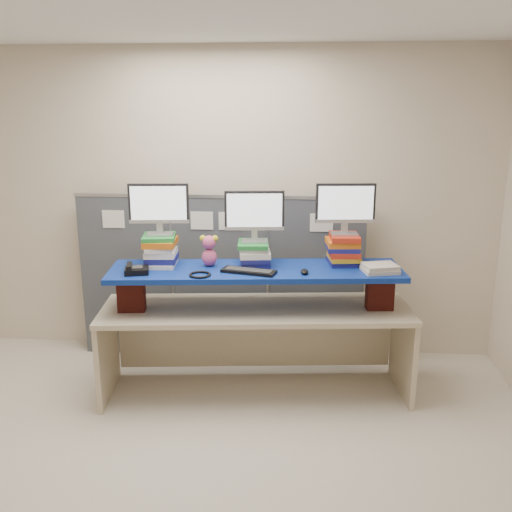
# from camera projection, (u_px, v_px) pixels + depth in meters

# --- Properties ---
(room) EXTENTS (5.00, 4.00, 2.80)m
(room) POSITION_uv_depth(u_px,v_px,m) (174.00, 264.00, 3.30)
(room) COLOR beige
(room) RESTS_ON ground
(cubicle_partition) EXTENTS (2.60, 0.06, 1.53)m
(cubicle_partition) POSITION_uv_depth(u_px,v_px,m) (220.00, 277.00, 5.17)
(cubicle_partition) COLOR #3D4048
(cubicle_partition) RESTS_ON ground
(desk) EXTENTS (2.50, 0.96, 0.74)m
(desk) POSITION_uv_depth(u_px,v_px,m) (256.00, 325.00, 4.54)
(desk) COLOR #C5B596
(desk) RESTS_ON ground
(brick_pier_left) EXTENTS (0.22, 0.13, 0.28)m
(brick_pier_left) POSITION_uv_depth(u_px,v_px,m) (131.00, 294.00, 4.39)
(brick_pier_left) COLOR maroon
(brick_pier_left) RESTS_ON desk
(brick_pier_right) EXTENTS (0.22, 0.13, 0.28)m
(brick_pier_right) POSITION_uv_depth(u_px,v_px,m) (380.00, 292.00, 4.43)
(brick_pier_right) COLOR maroon
(brick_pier_right) RESTS_ON desk
(blue_board) EXTENTS (2.31, 0.80, 0.04)m
(blue_board) POSITION_uv_depth(u_px,v_px,m) (256.00, 271.00, 4.42)
(blue_board) COLOR navy
(blue_board) RESTS_ON brick_pier_left
(book_stack_left) EXTENTS (0.29, 0.32, 0.24)m
(book_stack_left) POSITION_uv_depth(u_px,v_px,m) (161.00, 250.00, 4.48)
(book_stack_left) COLOR silver
(book_stack_left) RESTS_ON blue_board
(book_stack_center) EXTENTS (0.28, 0.33, 0.18)m
(book_stack_center) POSITION_uv_depth(u_px,v_px,m) (254.00, 253.00, 4.51)
(book_stack_center) COLOR navy
(book_stack_center) RESTS_ON blue_board
(book_stack_right) EXTENTS (0.28, 0.31, 0.24)m
(book_stack_right) POSITION_uv_depth(u_px,v_px,m) (343.00, 249.00, 4.51)
(book_stack_right) COLOR navy
(book_stack_right) RESTS_ON blue_board
(monitor_left) EXTENTS (0.46, 0.15, 0.40)m
(monitor_left) POSITION_uv_depth(u_px,v_px,m) (159.00, 206.00, 4.39)
(monitor_left) COLOR #AFAFB4
(monitor_left) RESTS_ON book_stack_left
(monitor_center) EXTENTS (0.46, 0.15, 0.40)m
(monitor_center) POSITION_uv_depth(u_px,v_px,m) (254.00, 213.00, 4.42)
(monitor_center) COLOR #AFAFB4
(monitor_center) RESTS_ON book_stack_center
(monitor_right) EXTENTS (0.46, 0.15, 0.40)m
(monitor_right) POSITION_uv_depth(u_px,v_px,m) (345.00, 206.00, 4.42)
(monitor_right) COLOR #AFAFB4
(monitor_right) RESTS_ON book_stack_right
(keyboard) EXTENTS (0.43, 0.23, 0.03)m
(keyboard) POSITION_uv_depth(u_px,v_px,m) (249.00, 271.00, 4.30)
(keyboard) COLOR black
(keyboard) RESTS_ON blue_board
(mouse) EXTENTS (0.08, 0.12, 0.03)m
(mouse) POSITION_uv_depth(u_px,v_px,m) (304.00, 272.00, 4.28)
(mouse) COLOR black
(mouse) RESTS_ON blue_board
(desk_phone) EXTENTS (0.21, 0.20, 0.07)m
(desk_phone) POSITION_uv_depth(u_px,v_px,m) (136.00, 270.00, 4.28)
(desk_phone) COLOR black
(desk_phone) RESTS_ON blue_board
(headset) EXTENTS (0.18, 0.18, 0.02)m
(headset) POSITION_uv_depth(u_px,v_px,m) (200.00, 275.00, 4.23)
(headset) COLOR black
(headset) RESTS_ON blue_board
(plush_toy) EXTENTS (0.15, 0.11, 0.25)m
(plush_toy) POSITION_uv_depth(u_px,v_px,m) (209.00, 250.00, 4.45)
(plush_toy) COLOR #D14F7E
(plush_toy) RESTS_ON blue_board
(binder_stack) EXTENTS (0.30, 0.26, 0.06)m
(binder_stack) POSITION_uv_depth(u_px,v_px,m) (380.00, 268.00, 4.32)
(binder_stack) COLOR beige
(binder_stack) RESTS_ON blue_board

